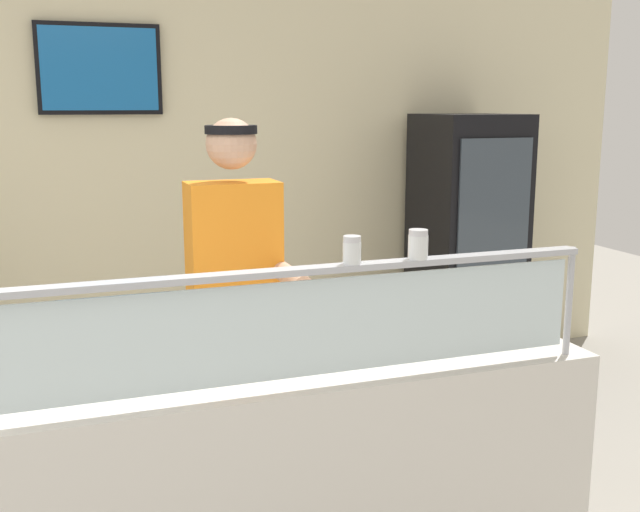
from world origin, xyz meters
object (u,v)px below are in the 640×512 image
Objects in this scene: pizza_server at (286,339)px; worker_figure at (236,298)px; drink_fridge at (466,248)px; pizza_tray at (274,345)px; parmesan_shaker at (352,252)px; pepper_flake_shaker at (418,246)px.

pizza_server is 0.16× the size of worker_figure.
pizza_tray is at bearing -135.70° from drink_fridge.
drink_fridge is at bearing 44.30° from pizza_tray.
parmesan_shaker is at bearing -127.98° from drink_fridge.
worker_figure is 2.26m from drink_fridge.
pepper_flake_shaker is (0.32, -0.38, 0.39)m from pizza_server.
pizza_server reaches higher than pizza_tray.
pizza_server is 0.16× the size of drink_fridge.
parmesan_shaker is 0.92× the size of pepper_flake_shaker.
drink_fridge reaches higher than pepper_flake_shaker.
parmesan_shaker is at bearing -71.22° from pizza_tray.
drink_fridge is (1.87, 1.26, -0.13)m from worker_figure.
pepper_flake_shaker reaches higher than pizza_server.
pepper_flake_shaker is at bearing 0.00° from parmesan_shaker.
drink_fridge is at bearing 34.06° from worker_figure.
pizza_server is 0.58m from worker_figure.
pizza_tray is at bearing 163.83° from pizza_server.
worker_figure is (-0.04, 0.58, 0.02)m from pizza_server.
pizza_server is 2.98× the size of pepper_flake_shaker.
pepper_flake_shaker is at bearing -47.76° from pizza_tray.
worker_figure is at bearing 90.48° from pizza_tray.
pepper_flake_shaker is at bearing -69.04° from worker_figure.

